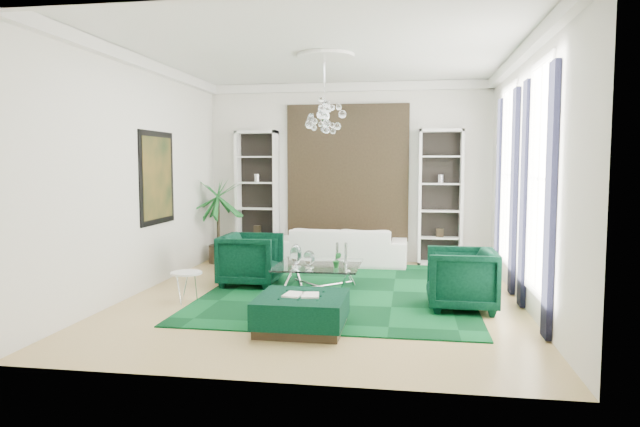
% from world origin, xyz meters
% --- Properties ---
extents(floor, '(6.00, 7.00, 0.02)m').
position_xyz_m(floor, '(0.00, 0.00, -0.01)').
color(floor, tan).
rests_on(floor, ground).
extents(ceiling, '(6.00, 7.00, 0.02)m').
position_xyz_m(ceiling, '(0.00, 0.00, 3.81)').
color(ceiling, white).
rests_on(ceiling, ground).
extents(wall_back, '(6.00, 0.02, 3.80)m').
position_xyz_m(wall_back, '(0.00, 3.51, 1.90)').
color(wall_back, silver).
rests_on(wall_back, ground).
extents(wall_front, '(6.00, 0.02, 3.80)m').
position_xyz_m(wall_front, '(0.00, -3.51, 1.90)').
color(wall_front, silver).
rests_on(wall_front, ground).
extents(wall_left, '(0.02, 7.00, 3.80)m').
position_xyz_m(wall_left, '(-3.01, 0.00, 1.90)').
color(wall_left, silver).
rests_on(wall_left, ground).
extents(wall_right, '(0.02, 7.00, 3.80)m').
position_xyz_m(wall_right, '(3.01, 0.00, 1.90)').
color(wall_right, silver).
rests_on(wall_right, ground).
extents(crown_molding, '(6.00, 7.00, 0.18)m').
position_xyz_m(crown_molding, '(0.00, 0.00, 3.70)').
color(crown_molding, white).
rests_on(crown_molding, ceiling).
extents(ceiling_medallion, '(0.90, 0.90, 0.05)m').
position_xyz_m(ceiling_medallion, '(0.00, 0.30, 3.77)').
color(ceiling_medallion, white).
rests_on(ceiling_medallion, ceiling).
extents(tapestry, '(2.50, 0.06, 2.80)m').
position_xyz_m(tapestry, '(0.00, 3.46, 1.90)').
color(tapestry, black).
rests_on(tapestry, wall_back).
extents(shelving_left, '(0.90, 0.38, 2.80)m').
position_xyz_m(shelving_left, '(-1.95, 3.31, 1.40)').
color(shelving_left, white).
rests_on(shelving_left, floor).
extents(shelving_right, '(0.90, 0.38, 2.80)m').
position_xyz_m(shelving_right, '(1.95, 3.31, 1.40)').
color(shelving_right, white).
rests_on(shelving_right, floor).
extents(painting, '(0.04, 1.30, 1.60)m').
position_xyz_m(painting, '(-2.97, 0.60, 1.85)').
color(painting, black).
rests_on(painting, wall_left).
extents(window_near, '(0.03, 1.10, 2.90)m').
position_xyz_m(window_near, '(2.99, -0.90, 1.90)').
color(window_near, white).
rests_on(window_near, wall_right).
extents(curtain_near_a, '(0.07, 0.30, 3.25)m').
position_xyz_m(curtain_near_a, '(2.96, -1.68, 1.65)').
color(curtain_near_a, black).
rests_on(curtain_near_a, floor).
extents(curtain_near_b, '(0.07, 0.30, 3.25)m').
position_xyz_m(curtain_near_b, '(2.96, -0.12, 1.65)').
color(curtain_near_b, black).
rests_on(curtain_near_b, floor).
extents(window_far, '(0.03, 1.10, 2.90)m').
position_xyz_m(window_far, '(2.99, 1.50, 1.90)').
color(window_far, white).
rests_on(window_far, wall_right).
extents(curtain_far_a, '(0.07, 0.30, 3.25)m').
position_xyz_m(curtain_far_a, '(2.96, 0.72, 1.65)').
color(curtain_far_a, black).
rests_on(curtain_far_a, floor).
extents(curtain_far_b, '(0.07, 0.30, 3.25)m').
position_xyz_m(curtain_far_b, '(2.96, 2.28, 1.65)').
color(curtain_far_b, black).
rests_on(curtain_far_b, floor).
extents(rug, '(4.20, 5.00, 0.02)m').
position_xyz_m(rug, '(0.22, 0.54, 0.01)').
color(rug, black).
rests_on(rug, floor).
extents(sofa, '(2.65, 1.04, 0.77)m').
position_xyz_m(sofa, '(-0.05, 2.95, 0.39)').
color(sofa, white).
rests_on(sofa, floor).
extents(armchair_left, '(0.99, 0.96, 0.90)m').
position_xyz_m(armchair_left, '(-1.36, 0.71, 0.45)').
color(armchair_left, black).
rests_on(armchair_left, floor).
extents(armchair_right, '(0.98, 0.95, 0.89)m').
position_xyz_m(armchair_right, '(2.07, -0.40, 0.44)').
color(armchair_right, black).
rests_on(armchair_right, floor).
extents(coffee_table, '(1.34, 1.34, 0.46)m').
position_xyz_m(coffee_table, '(-0.12, 0.39, 0.23)').
color(coffee_table, white).
rests_on(coffee_table, floor).
extents(ottoman_side, '(0.84, 0.84, 0.37)m').
position_xyz_m(ottoman_side, '(-1.75, 1.99, 0.19)').
color(ottoman_side, black).
rests_on(ottoman_side, floor).
extents(ottoman_front, '(1.10, 1.10, 0.44)m').
position_xyz_m(ottoman_front, '(0.00, -1.74, 0.22)').
color(ottoman_front, black).
rests_on(ottoman_front, floor).
extents(book, '(0.45, 0.30, 0.03)m').
position_xyz_m(book, '(0.00, -1.74, 0.45)').
color(book, white).
rests_on(book, ottoman_front).
extents(side_table, '(0.47, 0.47, 0.45)m').
position_xyz_m(side_table, '(-1.98, -0.62, 0.23)').
color(side_table, white).
rests_on(side_table, floor).
extents(palm, '(1.43, 1.43, 2.29)m').
position_xyz_m(palm, '(-2.65, 2.77, 1.15)').
color(palm, '#196827').
rests_on(palm, floor).
extents(chandelier, '(0.72, 0.72, 0.65)m').
position_xyz_m(chandelier, '(-0.05, 0.52, 2.85)').
color(chandelier, white).
rests_on(chandelier, ceiling).
extents(table_plant, '(0.14, 0.11, 0.25)m').
position_xyz_m(table_plant, '(0.21, 0.11, 0.59)').
color(table_plant, '#196827').
rests_on(table_plant, coffee_table).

